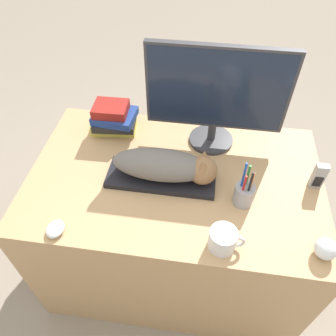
% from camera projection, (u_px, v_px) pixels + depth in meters
% --- Properties ---
extents(ground_plane, '(12.00, 12.00, 0.00)m').
position_uv_depth(ground_plane, '(163.00, 330.00, 1.68)').
color(ground_plane, gray).
extents(desk, '(1.24, 0.78, 0.76)m').
position_uv_depth(desk, '(174.00, 225.00, 1.67)').
color(desk, tan).
rests_on(desk, ground_plane).
extents(keyboard, '(0.45, 0.17, 0.02)m').
position_uv_depth(keyboard, '(161.00, 177.00, 1.37)').
color(keyboard, black).
rests_on(keyboard, desk).
extents(cat, '(0.43, 0.14, 0.14)m').
position_uv_depth(cat, '(169.00, 166.00, 1.31)').
color(cat, '#66605B').
rests_on(cat, keyboard).
extents(monitor, '(0.59, 0.20, 0.47)m').
position_uv_depth(monitor, '(217.00, 93.00, 1.35)').
color(monitor, '#333338').
rests_on(monitor, desk).
extents(computer_mouse, '(0.06, 0.08, 0.03)m').
position_uv_depth(computer_mouse, '(55.00, 229.00, 1.19)').
color(computer_mouse, silver).
rests_on(computer_mouse, desk).
extents(coffee_mug, '(0.13, 0.10, 0.09)m').
position_uv_depth(coffee_mug, '(223.00, 240.00, 1.13)').
color(coffee_mug, silver).
rests_on(coffee_mug, desk).
extents(pen_cup, '(0.08, 0.08, 0.21)m').
position_uv_depth(pen_cup, '(244.00, 194.00, 1.26)').
color(pen_cup, '#939399').
rests_on(pen_cup, desk).
extents(baseball, '(0.08, 0.08, 0.08)m').
position_uv_depth(baseball, '(326.00, 249.00, 1.11)').
color(baseball, silver).
rests_on(baseball, desk).
extents(phone, '(0.05, 0.03, 0.12)m').
position_uv_depth(phone, '(319.00, 176.00, 1.31)').
color(phone, '#99999E').
rests_on(phone, desk).
extents(book_stack, '(0.22, 0.18, 0.15)m').
position_uv_depth(book_stack, '(114.00, 118.00, 1.54)').
color(book_stack, '#CCC14C').
rests_on(book_stack, desk).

